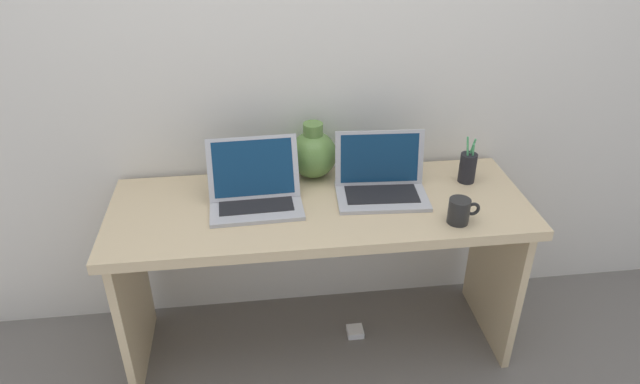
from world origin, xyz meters
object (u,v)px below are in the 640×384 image
object	(u,v)px
laptop_left	(255,188)
laptop_right	(381,178)
pen_cup	(468,167)
power_brick	(355,332)
green_vase	(313,153)
coffee_mug	(460,211)

from	to	relation	value
laptop_left	laptop_right	distance (m)	0.48
pen_cup	power_brick	world-z (taller)	pen_cup
power_brick	green_vase	bearing A→B (deg)	129.22
green_vase	pen_cup	size ratio (longest dim) A/B	1.17
laptop_left	power_brick	bearing A→B (deg)	-2.83
laptop_right	pen_cup	world-z (taller)	laptop_right
green_vase	power_brick	world-z (taller)	green_vase
green_vase	pen_cup	distance (m)	0.61
coffee_mug	power_brick	xyz separation A→B (m)	(-0.31, 0.21, -0.74)
laptop_right	pen_cup	size ratio (longest dim) A/B	1.81
power_brick	laptop_right	bearing A→B (deg)	19.92
laptop_right	power_brick	bearing A→B (deg)	-160.08
coffee_mug	power_brick	size ratio (longest dim) A/B	1.64
laptop_right	green_vase	distance (m)	0.29
green_vase	coffee_mug	distance (m)	0.62
laptop_right	green_vase	world-z (taller)	laptop_right
green_vase	power_brick	xyz separation A→B (m)	(0.16, -0.19, -0.79)
laptop_left	green_vase	world-z (taller)	same
laptop_left	green_vase	xyz separation A→B (m)	(0.24, 0.18, 0.04)
laptop_left	power_brick	xyz separation A→B (m)	(0.40, -0.02, -0.75)
pen_cup	power_brick	size ratio (longest dim) A/B	2.78
laptop_right	coffee_mug	bearing A→B (deg)	-46.10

